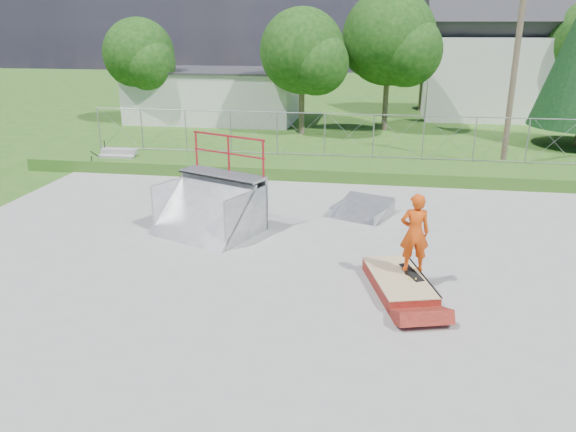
% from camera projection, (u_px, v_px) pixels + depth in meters
% --- Properties ---
extents(ground, '(120.00, 120.00, 0.00)m').
position_uv_depth(ground, '(281.00, 269.00, 13.88)').
color(ground, '#2D5C1A').
rests_on(ground, ground).
extents(concrete_pad, '(20.00, 16.00, 0.04)m').
position_uv_depth(concrete_pad, '(281.00, 268.00, 13.87)').
color(concrete_pad, gray).
rests_on(concrete_pad, ground).
extents(grass_berm, '(24.00, 3.00, 0.50)m').
position_uv_depth(grass_berm, '(322.00, 168.00, 22.67)').
color(grass_berm, '#2D5C1A').
rests_on(grass_berm, ground).
extents(grind_box, '(1.72, 2.56, 0.35)m').
position_uv_depth(grind_box, '(399.00, 283.00, 12.72)').
color(grind_box, maroon).
rests_on(grind_box, concrete_pad).
extents(quarter_pipe, '(3.38, 3.16, 2.69)m').
position_uv_depth(quarter_pipe, '(205.00, 189.00, 15.81)').
color(quarter_pipe, '#919499').
rests_on(quarter_pipe, concrete_pad).
extents(flat_bank_ramp, '(2.06, 2.12, 0.48)m').
position_uv_depth(flat_bank_ramp, '(362.00, 209.00, 17.62)').
color(flat_bank_ramp, '#919499').
rests_on(flat_bank_ramp, concrete_pad).
extents(skateboard, '(0.56, 0.81, 0.13)m').
position_uv_depth(skateboard, '(412.00, 273.00, 12.73)').
color(skateboard, black).
rests_on(skateboard, grind_box).
extents(skater, '(0.71, 0.51, 1.80)m').
position_uv_depth(skater, '(414.00, 236.00, 12.44)').
color(skater, '#D8440D').
rests_on(skater, grind_box).
extents(concrete_stairs, '(1.50, 1.60, 0.80)m').
position_uv_depth(concrete_stairs, '(115.00, 161.00, 23.17)').
color(concrete_stairs, gray).
rests_on(concrete_stairs, ground).
extents(chain_link_fence, '(20.00, 0.06, 1.80)m').
position_uv_depth(chain_link_fence, '(325.00, 135.00, 23.23)').
color(chain_link_fence, gray).
rests_on(chain_link_fence, grass_berm).
extents(utility_building_flat, '(10.00, 6.00, 3.00)m').
position_uv_depth(utility_building_flat, '(216.00, 96.00, 35.15)').
color(utility_building_flat, silver).
rests_on(utility_building_flat, ground).
extents(gable_house, '(8.40, 6.08, 8.94)m').
position_uv_depth(gable_house, '(491.00, 56.00, 35.56)').
color(gable_house, silver).
rests_on(gable_house, ground).
extents(utility_pole, '(0.24, 0.24, 8.00)m').
position_uv_depth(utility_pole, '(514.00, 70.00, 22.66)').
color(utility_pole, brown).
rests_on(utility_pole, ground).
extents(tree_left_near, '(4.76, 4.48, 6.65)m').
position_uv_depth(tree_left_near, '(306.00, 55.00, 29.43)').
color(tree_left_near, brown).
rests_on(tree_left_near, ground).
extents(tree_center, '(5.44, 5.12, 7.60)m').
position_uv_depth(tree_center, '(394.00, 42.00, 30.39)').
color(tree_center, brown).
rests_on(tree_center, ground).
extents(tree_left_far, '(4.42, 4.16, 6.18)m').
position_uv_depth(tree_left_far, '(142.00, 57.00, 32.93)').
color(tree_left_far, brown).
rests_on(tree_left_far, ground).
extents(tree_back_mid, '(4.08, 3.84, 5.70)m').
position_uv_depth(tree_back_mid, '(427.00, 57.00, 37.93)').
color(tree_back_mid, brown).
rests_on(tree_back_mid, ground).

